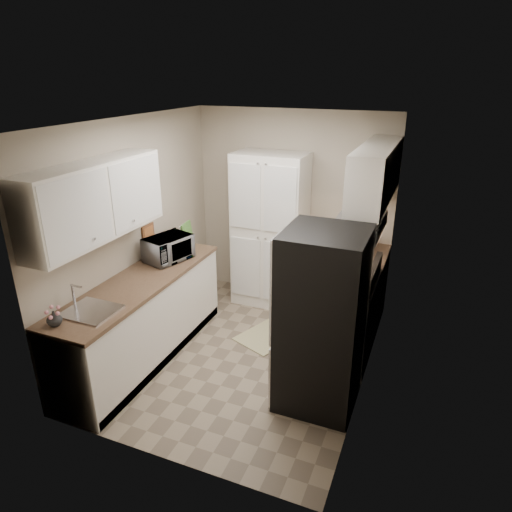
% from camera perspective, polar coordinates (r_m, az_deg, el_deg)
% --- Properties ---
extents(ground, '(3.20, 3.20, 0.00)m').
position_cam_1_polar(ground, '(5.19, -1.46, -12.11)').
color(ground, '#7A6B56').
rests_on(ground, ground).
extents(room_shell, '(2.64, 3.24, 2.52)m').
position_cam_1_polar(room_shell, '(4.48, -1.92, 5.32)').
color(room_shell, '#B4A491').
rests_on(room_shell, ground).
extents(pantry_cabinet, '(0.90, 0.55, 2.00)m').
position_cam_1_polar(pantry_cabinet, '(5.91, 1.76, 3.16)').
color(pantry_cabinet, silver).
rests_on(pantry_cabinet, ground).
extents(base_cabinet_left, '(0.60, 2.30, 0.88)m').
position_cam_1_polar(base_cabinet_left, '(5.08, -13.89, -7.83)').
color(base_cabinet_left, silver).
rests_on(base_cabinet_left, ground).
extents(countertop_left, '(0.63, 2.33, 0.04)m').
position_cam_1_polar(countertop_left, '(4.87, -14.38, -3.13)').
color(countertop_left, brown).
rests_on(countertop_left, base_cabinet_left).
extents(base_cabinet_right, '(0.60, 0.80, 0.88)m').
position_cam_1_polar(base_cabinet_right, '(5.73, 12.48, -4.06)').
color(base_cabinet_right, silver).
rests_on(base_cabinet_right, ground).
extents(countertop_right, '(0.63, 0.83, 0.04)m').
position_cam_1_polar(countertop_right, '(5.55, 12.87, 0.20)').
color(countertop_right, brown).
rests_on(countertop_right, base_cabinet_right).
extents(electric_range, '(0.71, 0.78, 1.13)m').
position_cam_1_polar(electric_range, '(5.02, 10.66, -7.43)').
color(electric_range, '#B7B7BC').
rests_on(electric_range, ground).
extents(refrigerator, '(0.70, 0.72, 1.70)m').
position_cam_1_polar(refrigerator, '(4.16, 8.20, -8.02)').
color(refrigerator, '#B7B7BC').
rests_on(refrigerator, ground).
extents(microwave, '(0.47, 0.58, 0.28)m').
position_cam_1_polar(microwave, '(5.24, -10.91, 0.93)').
color(microwave, silver).
rests_on(microwave, countertop_left).
extents(wine_bottle, '(0.07, 0.07, 0.28)m').
position_cam_1_polar(wine_bottle, '(5.45, -9.96, 1.84)').
color(wine_bottle, black).
rests_on(wine_bottle, countertop_left).
extents(flower_vase, '(0.17, 0.17, 0.13)m').
position_cam_1_polar(flower_vase, '(4.24, -23.91, -7.14)').
color(flower_vase, silver).
rests_on(flower_vase, countertop_left).
extents(cutting_board, '(0.05, 0.25, 0.31)m').
position_cam_1_polar(cutting_board, '(5.60, -8.54, 2.64)').
color(cutting_board, '#4B8136').
rests_on(cutting_board, countertop_left).
extents(toaster_oven, '(0.31, 0.38, 0.21)m').
position_cam_1_polar(toaster_oven, '(5.56, 12.96, 1.63)').
color(toaster_oven, '#ADAEB3').
rests_on(toaster_oven, countertop_right).
extents(fruit_basket, '(0.29, 0.29, 0.11)m').
position_cam_1_polar(fruit_basket, '(5.50, 13.16, 3.16)').
color(fruit_basket, '#FC9807').
rests_on(fruit_basket, toaster_oven).
extents(kitchen_mat, '(0.79, 0.96, 0.01)m').
position_cam_1_polar(kitchen_mat, '(5.53, 1.95, -9.66)').
color(kitchen_mat, tan).
rests_on(kitchen_mat, ground).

